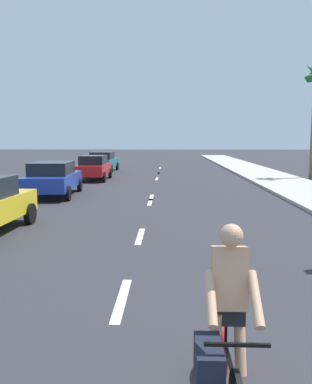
% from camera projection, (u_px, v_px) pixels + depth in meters
% --- Properties ---
extents(ground_plane, '(160.00, 160.00, 0.00)m').
position_uv_depth(ground_plane, '(153.00, 192.00, 19.50)').
color(ground_plane, '#2D2D33').
extents(sidewalk_strip, '(3.60, 80.00, 0.14)m').
position_uv_depth(sidewalk_strip, '(295.00, 187.00, 21.24)').
color(sidewalk_strip, '#B2ADA3').
rests_on(sidewalk_strip, ground).
extents(lane_stripe_2, '(0.16, 1.80, 0.01)m').
position_uv_depth(lane_stripe_2, '(122.00, 299.00, 6.49)').
color(lane_stripe_2, white).
rests_on(lane_stripe_2, ground).
extents(lane_stripe_3, '(0.16, 1.80, 0.01)m').
position_uv_depth(lane_stripe_3, '(140.00, 236.00, 10.70)').
color(lane_stripe_3, white).
rests_on(lane_stripe_3, ground).
extents(lane_stripe_4, '(0.16, 1.80, 0.01)m').
position_uv_depth(lane_stripe_4, '(150.00, 202.00, 16.51)').
color(lane_stripe_4, white).
rests_on(lane_stripe_4, ground).
extents(lane_stripe_5, '(0.16, 1.80, 0.01)m').
position_uv_depth(lane_stripe_5, '(151.00, 197.00, 17.77)').
color(lane_stripe_5, white).
rests_on(lane_stripe_5, ground).
extents(lane_stripe_6, '(0.16, 1.80, 0.01)m').
position_uv_depth(lane_stripe_6, '(157.00, 179.00, 26.14)').
color(lane_stripe_6, white).
rests_on(lane_stripe_6, ground).
extents(lane_stripe_7, '(0.16, 1.80, 0.01)m').
position_uv_depth(lane_stripe_7, '(159.00, 173.00, 30.49)').
color(lane_stripe_7, white).
rests_on(lane_stripe_7, ground).
extents(lane_stripe_8, '(0.16, 1.80, 0.01)m').
position_uv_depth(lane_stripe_8, '(159.00, 173.00, 30.57)').
color(lane_stripe_8, white).
rests_on(lane_stripe_8, ground).
extents(lane_stripe_9, '(0.16, 1.80, 0.01)m').
position_uv_depth(lane_stripe_9, '(160.00, 168.00, 36.01)').
color(lane_stripe_9, white).
rests_on(lane_stripe_9, ground).
extents(cyclist, '(0.62, 1.71, 1.82)m').
position_uv_depth(cyclist, '(225.00, 327.00, 3.77)').
color(cyclist, black).
rests_on(cyclist, ground).
extents(parked_car_blue, '(2.29, 4.61, 1.57)m').
position_uv_depth(parked_car_blue, '(53.00, 178.00, 18.16)').
color(parked_car_blue, '#1E389E').
rests_on(parked_car_blue, ground).
extents(parked_car_red, '(1.87, 3.98, 1.57)m').
position_uv_depth(parked_car_red, '(94.00, 167.00, 25.15)').
color(parked_car_red, red).
rests_on(parked_car_red, ground).
extents(parked_car_teal, '(2.12, 4.41, 1.57)m').
position_uv_depth(parked_car_teal, '(103.00, 161.00, 31.90)').
color(parked_car_teal, '#14727A').
rests_on(parked_car_teal, ground).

